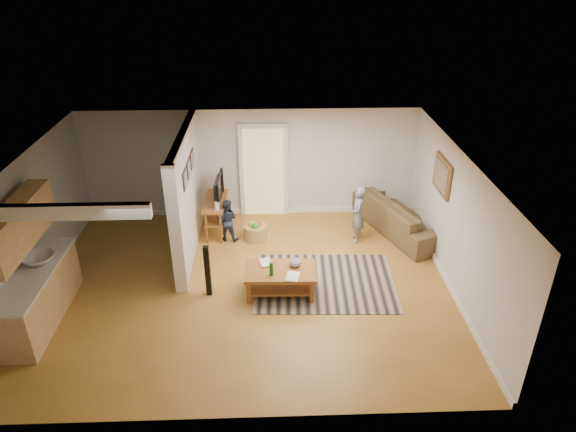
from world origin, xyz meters
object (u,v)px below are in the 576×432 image
at_px(tv_console, 216,203).
at_px(toy_basket, 256,231).
at_px(speaker_left, 208,271).
at_px(speaker_right, 218,201).
at_px(toddler, 228,239).
at_px(coffee_table, 281,275).
at_px(sofa, 399,230).
at_px(child, 356,240).

xyz_separation_m(tv_console, toy_basket, (0.85, -0.37, -0.51)).
relative_size(speaker_left, toy_basket, 2.06).
bearing_deg(speaker_right, toddler, -54.03).
bearing_deg(toddler, toy_basket, -168.11).
bearing_deg(toy_basket, coffee_table, -75.48).
relative_size(speaker_right, toddler, 0.99).
xyz_separation_m(sofa, toddler, (-3.79, -0.27, 0.00)).
xyz_separation_m(speaker_left, toy_basket, (0.81, 1.96, -0.32)).
height_order(speaker_right, toddler, speaker_right).
relative_size(sofa, tv_console, 2.06).
bearing_deg(toy_basket, speaker_right, 132.39).
xyz_separation_m(sofa, coffee_table, (-2.68, -2.21, 0.39)).
bearing_deg(child, tv_console, -94.10).
height_order(speaker_left, speaker_right, speaker_left).
height_order(tv_console, toy_basket, tv_console).
height_order(sofa, toy_basket, toy_basket).
relative_size(sofa, speaker_left, 2.51).
distance_m(coffee_table, toddler, 2.27).
bearing_deg(speaker_left, speaker_right, 90.99).
bearing_deg(coffee_table, toy_basket, 104.52).
bearing_deg(sofa, toddler, 72.02).
relative_size(speaker_right, child, 0.75).
bearing_deg(sofa, child, 89.34).
xyz_separation_m(coffee_table, child, (1.64, 1.81, -0.39)).
relative_size(coffee_table, toy_basket, 2.63).
relative_size(sofa, speaker_right, 2.67).
bearing_deg(tv_console, toy_basket, -22.06).
height_order(speaker_left, toddler, speaker_left).
xyz_separation_m(coffee_table, toddler, (-1.10, 1.95, -0.39)).
relative_size(coffee_table, child, 1.03).
relative_size(toy_basket, child, 0.39).
relative_size(tv_console, toy_basket, 2.50).
distance_m(toy_basket, toddler, 0.62).
bearing_deg(toy_basket, speaker_left, -112.35).
bearing_deg(coffee_table, speaker_left, -179.90).
xyz_separation_m(toy_basket, child, (2.15, -0.15, -0.18)).
relative_size(toy_basket, toddler, 0.52).
xyz_separation_m(sofa, speaker_right, (-4.05, 0.68, 0.47)).
relative_size(coffee_table, speaker_right, 1.37).
height_order(tv_console, toddler, tv_console).
bearing_deg(tv_console, sofa, -0.06).
distance_m(coffee_table, toy_basket, 2.03).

